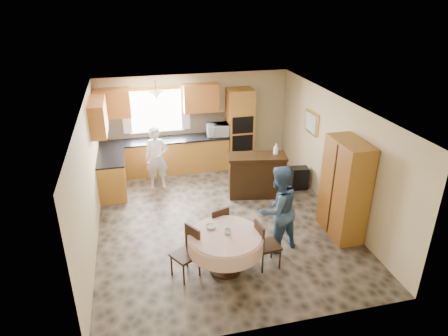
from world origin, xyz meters
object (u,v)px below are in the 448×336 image
cupboard (344,189)px  dining_table (226,242)px  chair_right (264,243)px  person_dining (278,209)px  chair_back (218,225)px  chair_left (188,249)px  sideboard (256,177)px  oven_tower (240,128)px  person_sink (157,158)px

cupboard → dining_table: bearing=-166.5°
chair_right → person_dining: (0.40, 0.46, 0.34)m
dining_table → chair_back: size_ratio=1.50×
chair_left → chair_right: chair_left is taller
chair_back → cupboard: bearing=159.5°
dining_table → chair_left: (-0.63, 0.04, -0.07)m
chair_right → person_dining: size_ratio=0.53×
cupboard → chair_back: (-2.47, 0.10, -0.51)m
dining_table → chair_left: bearing=176.3°
cupboard → dining_table: cupboard is taller
sideboard → person_dining: 2.15m
cupboard → chair_back: cupboard is taller
dining_table → chair_back: bearing=88.2°
oven_tower → dining_table: oven_tower is taller
cupboard → person_sink: size_ratio=1.28×
chair_left → chair_back: bearing=104.7°
dining_table → chair_right: bearing=-5.0°
chair_left → cupboard: bearing=70.0°
sideboard → chair_left: (-1.98, -2.46, 0.02)m
oven_tower → person_sink: (-2.29, -0.84, -0.29)m
person_dining → dining_table: bearing=1.2°
person_sink → person_dining: 3.61m
chair_left → chair_back: (0.66, 0.65, -0.03)m
chair_left → person_sink: size_ratio=0.59×
dining_table → chair_right: (0.67, -0.06, -0.07)m
cupboard → person_dining: size_ratio=1.17×
oven_tower → chair_left: oven_tower is taller
oven_tower → chair_right: size_ratio=2.37×
chair_left → person_sink: 3.42m
sideboard → chair_left: 3.16m
chair_right → person_sink: person_sink is taller
sideboard → chair_back: bearing=-116.1°
chair_back → oven_tower: bearing=-129.6°
chair_back → person_dining: (1.05, -0.30, 0.36)m
dining_table → person_dining: 1.17m
sideboard → cupboard: size_ratio=0.68×
sideboard → chair_back: 2.24m
cupboard → chair_right: (-1.82, -0.66, -0.49)m
chair_back → person_sink: (-0.89, 2.75, 0.29)m
sideboard → dining_table: bearing=-108.2°
dining_table → cupboard: bearing=13.5°
chair_right → person_sink: bearing=17.4°
person_sink → chair_back: bearing=-70.2°
oven_tower → chair_left: bearing=-115.8°
oven_tower → dining_table: bearing=-108.4°
oven_tower → chair_back: bearing=-111.3°
sideboard → person_sink: (-2.21, 0.94, 0.29)m
sideboard → dining_table: (-1.35, -2.50, 0.09)m
dining_table → chair_back: (0.02, 0.69, -0.09)m
cupboard → chair_right: bearing=-160.2°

